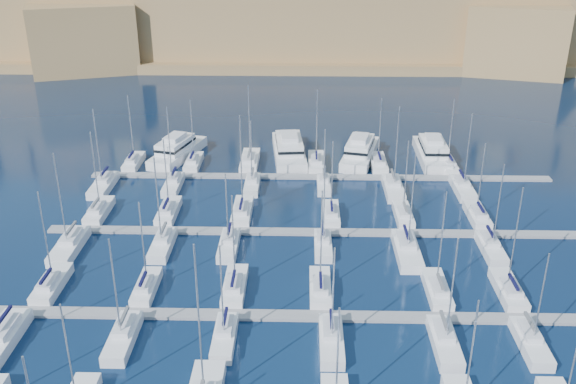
{
  "coord_description": "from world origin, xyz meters",
  "views": [
    {
      "loc": [
        -3.2,
        -76.77,
        45.26
      ],
      "look_at": [
        -5.21,
        6.0,
        8.6
      ],
      "focal_mm": 40.0,
      "sensor_mm": 36.0,
      "label": 1
    }
  ],
  "objects_px": {
    "motor_yacht_c": "(360,151)",
    "motor_yacht_b": "(289,149)",
    "motor_yacht_d": "(432,152)",
    "motor_yacht_a": "(177,150)"
  },
  "relations": [
    {
      "from": "motor_yacht_d",
      "to": "motor_yacht_c",
      "type": "bearing_deg",
      "value": 179.71
    },
    {
      "from": "motor_yacht_a",
      "to": "motor_yacht_b",
      "type": "relative_size",
      "value": 0.89
    },
    {
      "from": "motor_yacht_b",
      "to": "motor_yacht_d",
      "type": "distance_m",
      "value": 28.1
    },
    {
      "from": "motor_yacht_b",
      "to": "motor_yacht_c",
      "type": "xyz_separation_m",
      "value": [
        13.95,
        -0.88,
        0.0
      ]
    },
    {
      "from": "motor_yacht_c",
      "to": "motor_yacht_d",
      "type": "height_order",
      "value": "same"
    },
    {
      "from": "motor_yacht_c",
      "to": "motor_yacht_b",
      "type": "bearing_deg",
      "value": 176.4
    },
    {
      "from": "motor_yacht_a",
      "to": "motor_yacht_c",
      "type": "distance_m",
      "value": 36.06
    },
    {
      "from": "motor_yacht_a",
      "to": "motor_yacht_b",
      "type": "height_order",
      "value": "same"
    },
    {
      "from": "motor_yacht_a",
      "to": "motor_yacht_d",
      "type": "height_order",
      "value": "same"
    },
    {
      "from": "motor_yacht_b",
      "to": "motor_yacht_c",
      "type": "height_order",
      "value": "same"
    }
  ]
}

